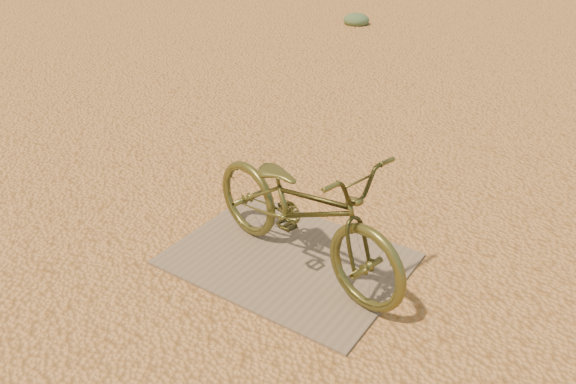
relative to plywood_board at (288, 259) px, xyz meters
The scene contains 4 objects.
ground 0.63m from the plywood_board, 18.12° to the right, with size 120.00×120.00×0.00m, color tan.
plywood_board is the anchor object (origin of this frame).
bicycle 0.51m from the plywood_board, ahead, with size 0.64×1.82×0.96m, color #504E22.
kale_a 8.13m from the plywood_board, 114.28° to the left, with size 0.51×0.51×0.28m, color #516B46.
Camera 1 is at (1.32, -2.66, 2.48)m, focal length 35.00 mm.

